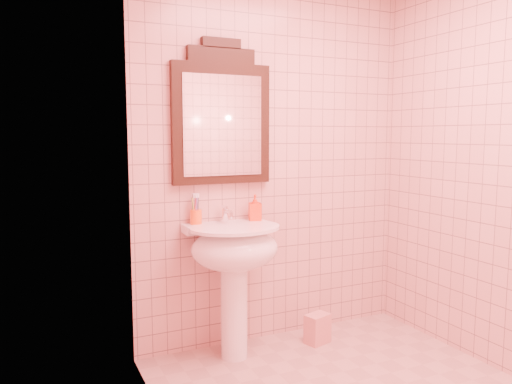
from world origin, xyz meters
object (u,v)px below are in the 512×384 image
mirror (222,117)px  toothbrush_cup (196,216)px  soap_dispenser (255,208)px  towel (317,329)px  pedestal_sink (234,257)px

mirror → toothbrush_cup: size_ratio=5.40×
mirror → soap_dispenser: mirror is taller
mirror → towel: 1.58m
pedestal_sink → toothbrush_cup: 0.36m
mirror → toothbrush_cup: 0.66m
pedestal_sink → mirror: bearing=90.0°
pedestal_sink → towel: 0.83m
towel → pedestal_sink: bearing=176.9°
toothbrush_cup → soap_dispenser: 0.40m
pedestal_sink → soap_dispenser: bearing=33.0°
toothbrush_cup → pedestal_sink: bearing=-41.6°
toothbrush_cup → soap_dispenser: (0.40, -0.04, 0.04)m
pedestal_sink → soap_dispenser: (0.21, 0.13, 0.29)m
toothbrush_cup → soap_dispenser: bearing=-5.3°
mirror → soap_dispenser: 0.63m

